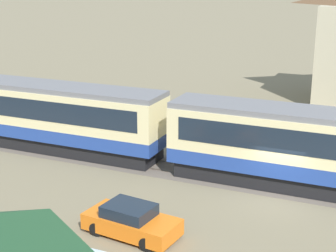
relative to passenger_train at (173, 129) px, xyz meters
name	(u,v)px	position (x,y,z in m)	size (l,w,h in m)	color
ground_plane	(276,197)	(6.42, -1.66, -2.34)	(600.00, 600.00, 0.00)	#7A7056
passenger_train	(173,129)	(0.00, 0.00, 0.00)	(73.60, 2.99, 4.23)	#234293
railway_track	(80,153)	(-6.36, 0.00, -2.33)	(121.15, 3.60, 0.04)	#665B51
parked_car_orange	(131,221)	(1.55, -8.09, -1.69)	(4.29, 2.30, 1.38)	orange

